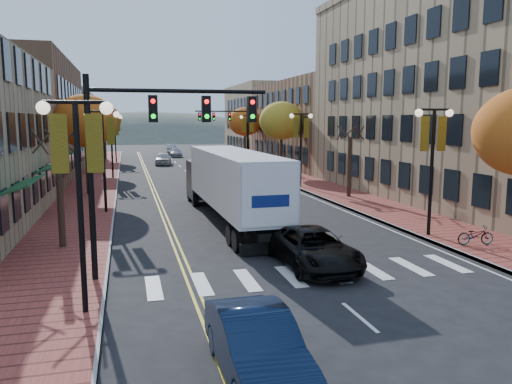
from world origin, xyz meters
TOP-DOWN VIEW (x-y plane):
  - ground at (0.00, 0.00)m, footprint 200.00×200.00m
  - sidewalk_left at (-9.00, 32.50)m, footprint 4.00×85.00m
  - sidewalk_right at (9.00, 32.50)m, footprint 4.00×85.00m
  - building_left_mid at (-17.00, 36.00)m, footprint 12.00×24.00m
  - building_left_far at (-17.00, 61.00)m, footprint 12.00×26.00m
  - building_right_near at (18.50, 16.00)m, footprint 15.00×28.00m
  - building_right_mid at (18.50, 42.00)m, footprint 15.00×24.00m
  - building_right_far at (18.50, 64.00)m, footprint 15.00×20.00m
  - tree_left_a at (-9.00, 8.00)m, footprint 0.28×0.28m
  - tree_left_b at (-9.00, 24.00)m, footprint 4.48×4.48m
  - tree_left_c at (-9.00, 40.00)m, footprint 4.16×4.16m
  - tree_left_d at (-9.00, 58.00)m, footprint 4.61×4.61m
  - tree_right_b at (9.00, 18.00)m, footprint 0.28×0.28m
  - tree_right_c at (9.00, 34.00)m, footprint 4.48×4.48m
  - tree_right_d at (9.00, 50.00)m, footprint 4.35×4.35m
  - lamp_left_a at (-7.50, 0.00)m, footprint 1.96×0.36m
  - lamp_left_b at (-7.50, 16.00)m, footprint 1.96×0.36m
  - lamp_left_c at (-7.50, 34.00)m, footprint 1.96×0.36m
  - lamp_left_d at (-7.50, 52.00)m, footprint 1.96×0.36m
  - lamp_right_a at (7.50, 6.00)m, footprint 1.96×0.36m
  - lamp_right_b at (7.50, 24.00)m, footprint 1.96×0.36m
  - lamp_right_c at (7.50, 42.00)m, footprint 1.96×0.36m
  - traffic_mast_near at (-5.48, 3.00)m, footprint 6.10×0.35m
  - traffic_mast_far at (5.48, 42.00)m, footprint 6.10×0.34m
  - semi_truck at (-0.90, 12.08)m, footprint 2.78×15.66m
  - navy_sedan at (-3.66, -4.49)m, footprint 1.63×4.46m
  - black_suv at (0.50, 2.94)m, footprint 2.55×5.30m
  - car_far_white at (-1.78, 48.62)m, footprint 2.39×4.77m
  - car_far_silver at (1.00, 61.69)m, footprint 1.99×4.44m
  - car_far_oncoming at (0.99, 69.39)m, footprint 1.70×4.70m
  - bicycle at (8.34, 3.79)m, footprint 1.67×0.79m

SIDE VIEW (x-z plane):
  - ground at x=0.00m, z-range 0.00..0.00m
  - sidewalk_left at x=-9.00m, z-range 0.00..0.15m
  - sidewalk_right at x=9.00m, z-range 0.00..0.15m
  - bicycle at x=8.34m, z-range 0.15..0.99m
  - car_far_silver at x=1.00m, z-range 0.00..1.26m
  - black_suv at x=0.50m, z-range 0.00..1.45m
  - navy_sedan at x=-3.66m, z-range 0.00..1.46m
  - car_far_oncoming at x=0.99m, z-range 0.00..1.54m
  - car_far_white at x=-1.78m, z-range 0.00..1.56m
  - tree_left_a at x=-9.00m, z-range 0.15..4.35m
  - tree_right_b at x=9.00m, z-range 0.15..4.35m
  - semi_truck at x=-0.90m, z-range 0.33..4.23m
  - lamp_left_a at x=-7.50m, z-range 1.27..7.32m
  - lamp_left_b at x=-7.50m, z-range 1.27..7.32m
  - lamp_left_c at x=-7.50m, z-range 1.27..7.32m
  - lamp_left_d at x=-7.50m, z-range 1.27..7.32m
  - lamp_right_a at x=7.50m, z-range 1.27..7.32m
  - lamp_right_b at x=7.50m, z-range 1.27..7.32m
  - lamp_right_c at x=7.50m, z-range 1.27..7.32m
  - building_left_far at x=-17.00m, z-range 0.00..9.50m
  - traffic_mast_near at x=-5.48m, z-range 1.42..8.42m
  - traffic_mast_far at x=5.48m, z-range 1.42..8.42m
  - building_right_mid at x=18.50m, z-range 0.00..10.00m
  - tree_left_c at x=-9.00m, z-range 1.71..8.40m
  - tree_right_d at x=9.00m, z-range 1.79..8.79m
  - tree_left_b at x=-9.00m, z-range 1.84..9.05m
  - tree_right_c at x=9.00m, z-range 1.84..9.05m
  - building_left_mid at x=-17.00m, z-range 0.00..11.00m
  - building_right_far at x=18.50m, z-range 0.00..11.00m
  - tree_left_d at x=-9.00m, z-range 1.89..9.31m
  - building_right_near at x=18.50m, z-range 0.00..15.00m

